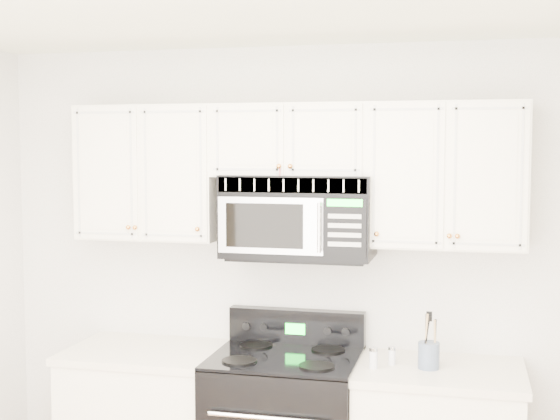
% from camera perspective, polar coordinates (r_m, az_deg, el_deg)
% --- Properties ---
extents(room, '(3.51, 3.51, 2.61)m').
position_cam_1_polar(room, '(2.79, -6.42, -10.80)').
color(room, brown).
rests_on(room, ground).
extents(upper_cabinets, '(2.44, 0.37, 0.75)m').
position_cam_1_polar(upper_cabinets, '(4.22, 0.92, 3.19)').
color(upper_cabinets, silver).
rests_on(upper_cabinets, ground).
extents(microwave, '(0.80, 0.45, 0.44)m').
position_cam_1_polar(microwave, '(4.18, 1.39, -0.42)').
color(microwave, black).
rests_on(microwave, ground).
extents(utensil_crock, '(0.11, 0.11, 0.29)m').
position_cam_1_polar(utensil_crock, '(4.08, 10.83, -10.30)').
color(utensil_crock, '#4E5A7B').
rests_on(utensil_crock, base_cabinet_right).
extents(shaker_salt, '(0.04, 0.04, 0.09)m').
position_cam_1_polar(shaker_salt, '(4.12, 8.20, -10.50)').
color(shaker_salt, silver).
rests_on(shaker_salt, base_cabinet_right).
extents(shaker_pepper, '(0.05, 0.05, 0.11)m').
position_cam_1_polar(shaker_pepper, '(4.04, 6.85, -10.69)').
color(shaker_pepper, silver).
rests_on(shaker_pepper, base_cabinet_right).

